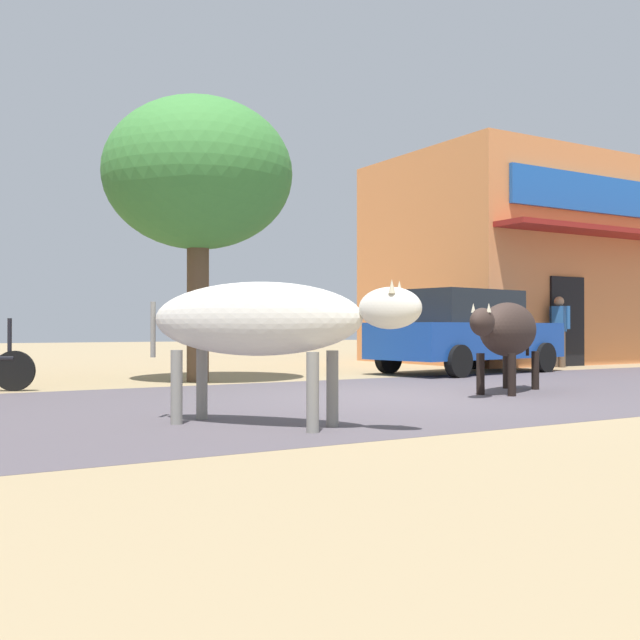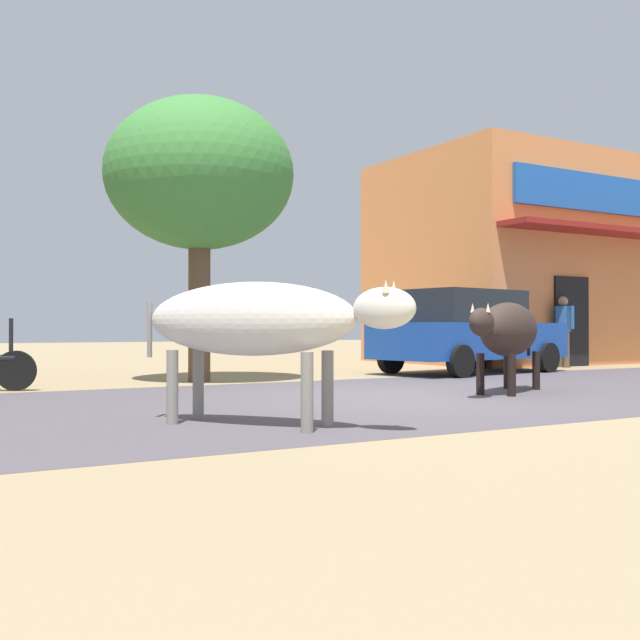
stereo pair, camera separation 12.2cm
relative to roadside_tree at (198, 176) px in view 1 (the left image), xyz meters
name	(u,v)px [view 1 (the left image)]	position (x,y,z in m)	size (l,w,h in m)	color
ground	(407,396)	(1.37, -3.92, -3.45)	(80.00, 80.00, 0.00)	#9B845F
asphalt_road	(407,396)	(1.37, -3.92, -3.45)	(72.00, 6.23, 0.00)	#514A51
storefront_right_club	(505,263)	(9.97, 2.98, -0.80)	(6.06, 6.09, 5.29)	#D78149
roadside_tree	(198,176)	(0.00, 0.00, 0.00)	(3.16, 3.16, 4.75)	brown
parked_hatchback_car	(464,331)	(5.50, -0.41, -2.61)	(4.35, 2.45, 1.64)	#19439C
cow_near_brown	(261,321)	(-1.69, -5.72, -2.49)	(1.90, 2.45, 1.32)	beige
cow_far_dark	(507,330)	(2.89, -4.23, -2.58)	(2.35, 1.60, 1.26)	#31241F
pedestrian_by_shop	(559,326)	(8.86, 0.16, -2.51)	(0.48, 0.61, 1.62)	brown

